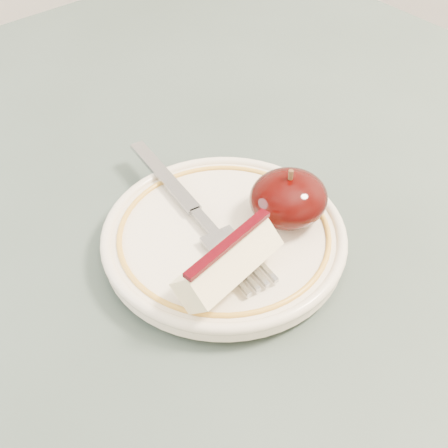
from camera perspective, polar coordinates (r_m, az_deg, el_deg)
table at (r=0.58m, az=-1.43°, el=-6.37°), size 0.90×0.90×0.75m
plate at (r=0.49m, az=0.00°, el=-1.19°), size 0.19×0.19×0.02m
apple_half at (r=0.49m, az=5.92°, el=2.37°), size 0.06×0.06×0.05m
apple_wedge at (r=0.44m, az=0.39°, el=-3.53°), size 0.09×0.05×0.04m
fork at (r=0.50m, az=-2.59°, el=1.13°), size 0.05×0.20×0.00m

